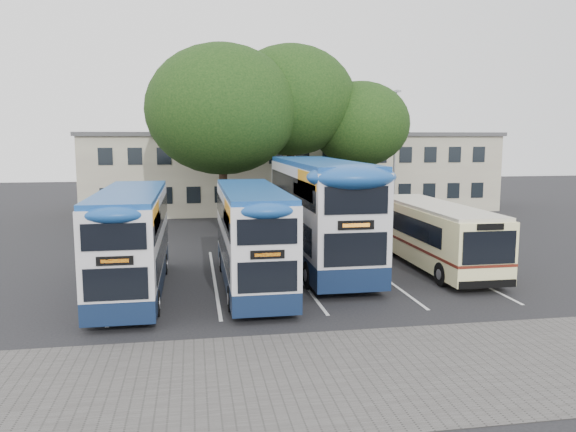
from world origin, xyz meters
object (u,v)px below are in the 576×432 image
(tree_mid, at_px, (291,101))
(bus_dd_mid, at_px, (252,233))
(lamp_post, at_px, (395,148))
(bus_dd_right, at_px, (319,208))
(tree_left, at_px, (222,110))
(bus_dd_left, at_px, (132,237))
(bus_single, at_px, (433,231))
(tree_right, at_px, (360,124))

(tree_mid, xyz_separation_m, bus_dd_mid, (-4.14, -14.85, -6.02))
(lamp_post, bearing_deg, bus_dd_right, -122.36)
(tree_left, xyz_separation_m, bus_dd_left, (-4.13, -13.12, -5.32))
(tree_mid, bearing_deg, bus_dd_left, -120.01)
(lamp_post, distance_m, tree_left, 12.88)
(bus_single, bearing_deg, tree_right, 88.60)
(tree_left, relative_size, bus_single, 1.19)
(lamp_post, distance_m, tree_mid, 8.42)
(lamp_post, relative_size, tree_mid, 0.77)
(tree_right, bearing_deg, tree_mid, 178.59)
(lamp_post, height_order, tree_right, tree_right)
(bus_dd_left, distance_m, bus_dd_mid, 4.50)
(tree_right, xyz_separation_m, bus_dd_right, (-5.38, -11.69, -4.02))
(lamp_post, xyz_separation_m, bus_dd_left, (-16.33, -16.48, -2.95))
(tree_right, xyz_separation_m, bus_dd_left, (-13.27, -14.84, -4.52))
(tree_left, height_order, bus_dd_mid, tree_left)
(tree_left, bearing_deg, tree_right, 10.68)
(tree_mid, distance_m, bus_dd_mid, 16.54)
(tree_right, bearing_deg, lamp_post, 28.14)
(lamp_post, distance_m, bus_dd_right, 15.96)
(tree_right, height_order, bus_single, tree_right)
(tree_left, xyz_separation_m, tree_mid, (4.51, 1.84, 0.70))
(bus_dd_mid, height_order, bus_dd_right, bus_dd_right)
(tree_left, bearing_deg, bus_single, -51.03)
(tree_right, distance_m, bus_dd_right, 13.48)
(tree_mid, bearing_deg, lamp_post, 11.20)
(lamp_post, xyz_separation_m, bus_single, (-3.37, -14.28, -3.47))
(tree_right, relative_size, bus_dd_right, 0.82)
(bus_dd_mid, bearing_deg, tree_right, 59.24)
(tree_mid, distance_m, bus_dd_left, 18.29)
(tree_mid, bearing_deg, tree_right, -1.41)
(bus_dd_left, bearing_deg, bus_dd_mid, 1.43)
(tree_left, distance_m, bus_dd_mid, 14.06)
(bus_dd_mid, distance_m, bus_dd_right, 4.58)
(tree_right, height_order, bus_dd_left, tree_right)
(bus_dd_right, height_order, bus_single, bus_dd_right)
(tree_left, bearing_deg, tree_mid, 22.14)
(bus_dd_left, height_order, bus_dd_mid, bus_dd_mid)
(tree_mid, relative_size, bus_dd_left, 1.26)
(tree_left, xyz_separation_m, bus_dd_right, (3.76, -9.96, -4.82))
(bus_dd_left, xyz_separation_m, bus_single, (12.96, 2.20, -0.53))
(lamp_post, relative_size, tree_right, 0.96)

